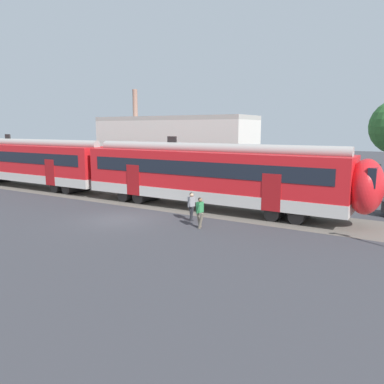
{
  "coord_description": "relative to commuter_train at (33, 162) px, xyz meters",
  "views": [
    {
      "loc": [
        14.69,
        -16.01,
        5.26
      ],
      "look_at": [
        3.53,
        2.35,
        1.6
      ],
      "focal_mm": 35.0,
      "sensor_mm": 36.0,
      "label": 1
    }
  ],
  "objects": [
    {
      "name": "pedestrian_green",
      "position": [
        19.89,
        -4.43,
        -1.29
      ],
      "size": [
        0.62,
        0.59,
        1.67
      ],
      "color": "#6B6051",
      "rests_on": "ground"
    },
    {
      "name": "pedestrian_grey",
      "position": [
        18.69,
        -3.33,
        -1.29
      ],
      "size": [
        0.58,
        0.64,
        1.67
      ],
      "color": "#28282D",
      "rests_on": "ground"
    },
    {
      "name": "ground_plane",
      "position": [
        14.91,
        -5.22,
        -2.25
      ],
      "size": [
        160.0,
        160.0,
        0.0
      ],
      "primitive_type": "plane",
      "color": "#38383D"
    },
    {
      "name": "commuter_train",
      "position": [
        0.0,
        0.0,
        0.0
      ],
      "size": [
        56.65,
        3.07,
        4.73
      ],
      "color": "#B7B2AD",
      "rests_on": "ground"
    },
    {
      "name": "background_building",
      "position": [
        8.93,
        9.39,
        0.95
      ],
      "size": [
        15.95,
        5.0,
        9.2
      ],
      "color": "beige",
      "rests_on": "ground"
    },
    {
      "name": "track_bed",
      "position": [
        6.81,
        0.01,
        -2.25
      ],
      "size": [
        80.0,
        4.4,
        0.01
      ],
      "primitive_type": "cube",
      "color": "#605951",
      "rests_on": "ground"
    }
  ]
}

